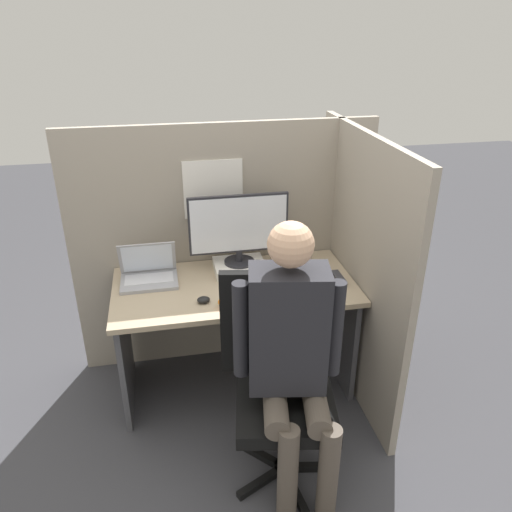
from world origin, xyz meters
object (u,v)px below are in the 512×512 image
(paper_box, at_px, (239,267))
(laptop, at_px, (149,274))
(coffee_mug, at_px, (301,255))
(monitor, at_px, (239,227))
(office_chair, at_px, (277,378))
(stapler, at_px, (338,279))
(carrot_toy, at_px, (223,307))
(person, at_px, (292,349))

(paper_box, height_order, laptop, laptop)
(paper_box, height_order, coffee_mug, coffee_mug)
(monitor, distance_m, laptop, 0.58)
(office_chair, bearing_deg, stapler, 47.21)
(monitor, relative_size, laptop, 1.80)
(office_chair, bearing_deg, carrot_toy, 121.59)
(stapler, distance_m, office_chair, 0.74)
(paper_box, xyz_separation_m, laptop, (-0.53, -0.03, 0.02))
(paper_box, xyz_separation_m, office_chair, (0.05, -0.76, -0.23))
(monitor, xyz_separation_m, carrot_toy, (-0.15, -0.43, -0.26))
(laptop, height_order, person, person)
(monitor, bearing_deg, person, -85.04)
(paper_box, height_order, monitor, monitor)
(stapler, bearing_deg, laptop, 168.50)
(monitor, relative_size, office_chair, 0.57)
(laptop, relative_size, stapler, 2.23)
(laptop, bearing_deg, person, -55.36)
(person, bearing_deg, carrot_toy, 115.69)
(paper_box, relative_size, coffee_mug, 3.11)
(person, height_order, coffee_mug, person)
(stapler, height_order, coffee_mug, coffee_mug)
(coffee_mug, bearing_deg, monitor, -173.54)
(carrot_toy, xyz_separation_m, office_chair, (0.21, -0.34, -0.22))
(laptop, distance_m, carrot_toy, 0.54)
(stapler, xyz_separation_m, carrot_toy, (-0.68, -0.18, 0.00))
(person, bearing_deg, office_chair, 100.04)
(stapler, bearing_deg, office_chair, -132.79)
(person, bearing_deg, monitor, 94.96)
(paper_box, distance_m, stapler, 0.58)
(office_chair, distance_m, person, 0.31)
(laptop, height_order, stapler, laptop)
(carrot_toy, relative_size, coffee_mug, 1.36)
(paper_box, bearing_deg, stapler, -24.73)
(monitor, height_order, stapler, monitor)
(stapler, xyz_separation_m, coffee_mug, (-0.14, 0.29, 0.03))
(person, xyz_separation_m, coffee_mug, (0.31, 0.96, -0.02))
(carrot_toy, xyz_separation_m, person, (0.23, -0.48, 0.05))
(paper_box, bearing_deg, monitor, 90.00)
(office_chair, relative_size, person, 0.74)
(paper_box, xyz_separation_m, monitor, (0.00, 0.00, 0.25))
(laptop, distance_m, office_chair, 0.97)
(monitor, height_order, carrot_toy, monitor)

